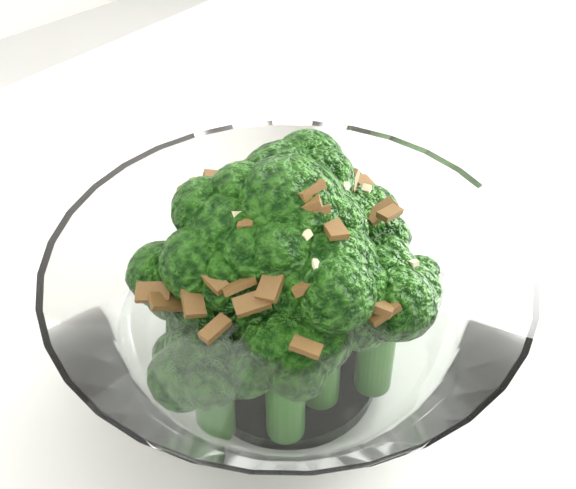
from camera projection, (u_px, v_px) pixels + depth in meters
broccoli_dish at (287, 307)px, 0.41m from camera, size 0.22×0.22×0.14m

